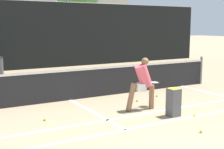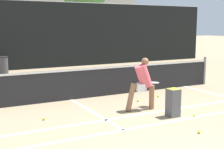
% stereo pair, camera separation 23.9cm
% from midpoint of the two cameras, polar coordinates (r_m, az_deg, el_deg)
% --- Properties ---
extents(court_baseline_near, '(11.00, 0.10, 0.01)m').
position_cam_midpoint_polar(court_baseline_near, '(6.93, 1.53, -10.09)').
color(court_baseline_near, white).
rests_on(court_baseline_near, ground).
extents(court_service_line, '(8.25, 0.10, 0.01)m').
position_cam_midpoint_polar(court_service_line, '(7.62, -1.76, -8.31)').
color(court_service_line, white).
rests_on(court_service_line, ground).
extents(court_center_mark, '(0.10, 3.20, 0.01)m').
position_cam_midpoint_polar(court_center_mark, '(8.28, -4.27, -6.92)').
color(court_center_mark, white).
rests_on(court_center_mark, ground).
extents(court_sideline_right, '(0.10, 4.20, 0.01)m').
position_cam_midpoint_polar(court_sideline_right, '(10.94, 17.61, -3.40)').
color(court_sideline_right, white).
rests_on(court_sideline_right, ground).
extents(net, '(11.09, 0.09, 1.07)m').
position_cam_midpoint_polar(net, '(9.60, -8.43, -1.67)').
color(net, slate).
rests_on(net, ground).
extents(fence_back, '(24.00, 0.06, 3.53)m').
position_cam_midpoint_polar(fence_back, '(16.65, -18.05, 6.78)').
color(fence_back, black).
rests_on(fence_back, ground).
extents(player_practicing, '(1.19, 0.54, 1.42)m').
position_cam_midpoint_polar(player_practicing, '(8.41, 4.84, -1.37)').
color(player_practicing, '#8C6042').
rests_on(player_practicing, ground).
extents(tennis_ball_scattered_0, '(0.07, 0.07, 0.07)m').
position_cam_midpoint_polar(tennis_ball_scattered_0, '(9.42, 3.91, -4.77)').
color(tennis_ball_scattered_0, '#D1E033').
rests_on(tennis_ball_scattered_0, ground).
extents(tennis_ball_scattered_1, '(0.07, 0.07, 0.07)m').
position_cam_midpoint_polar(tennis_ball_scattered_1, '(7.77, -13.06, -7.98)').
color(tennis_ball_scattered_1, '#D1E033').
rests_on(tennis_ball_scattered_1, ground).
extents(tennis_ball_scattered_2, '(0.07, 0.07, 0.07)m').
position_cam_midpoint_polar(tennis_ball_scattered_2, '(10.32, 10.66, -3.68)').
color(tennis_ball_scattered_2, '#D1E033').
rests_on(tennis_ball_scattered_2, ground).
extents(tennis_ball_scattered_5, '(0.07, 0.07, 0.07)m').
position_cam_midpoint_polar(tennis_ball_scattered_5, '(6.99, 15.05, -9.98)').
color(tennis_ball_scattered_5, '#D1E033').
rests_on(tennis_ball_scattered_5, ground).
extents(tennis_ball_scattered_6, '(0.07, 0.07, 0.07)m').
position_cam_midpoint_polar(tennis_ball_scattered_6, '(8.14, 14.05, -7.23)').
color(tennis_ball_scattered_6, '#D1E033').
rests_on(tennis_ball_scattered_6, ground).
extents(tennis_ball_scattered_7, '(0.07, 0.07, 0.07)m').
position_cam_midpoint_polar(tennis_ball_scattered_7, '(10.11, 7.57, -3.88)').
color(tennis_ball_scattered_7, '#D1E033').
rests_on(tennis_ball_scattered_7, ground).
extents(ball_hopper, '(0.28, 0.28, 0.71)m').
position_cam_midpoint_polar(ball_hopper, '(8.00, 10.35, -4.89)').
color(ball_hopper, '#4C4C51').
rests_on(ball_hopper, ground).
extents(parked_car, '(1.83, 3.99, 1.51)m').
position_cam_midpoint_polar(parked_car, '(20.55, -6.53, 4.36)').
color(parked_car, silver).
rests_on(parked_car, ground).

